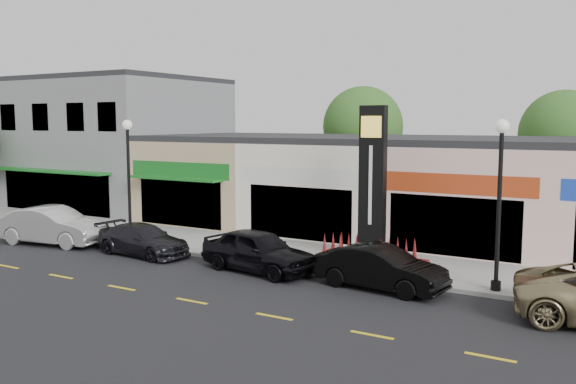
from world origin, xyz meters
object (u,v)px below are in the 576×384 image
at_px(lamp_west_near, 129,168).
at_px(pylon_sign, 372,207).
at_px(car_black_conv, 381,268).
at_px(lamp_east_near, 500,187).
at_px(car_dark_sedan, 143,240).
at_px(car_white_van, 53,226).
at_px(car_black_sedan, 258,250).

height_order(lamp_west_near, pylon_sign, pylon_sign).
bearing_deg(car_black_conv, lamp_east_near, -63.65).
xyz_separation_m(lamp_east_near, car_dark_sedan, (-13.95, -1.35, -2.83)).
bearing_deg(lamp_west_near, pylon_sign, 8.77).
bearing_deg(car_black_conv, pylon_sign, 33.87).
bearing_deg(car_white_van, car_dark_sedan, -94.60).
distance_m(lamp_west_near, car_black_conv, 12.91).
bearing_deg(car_white_van, car_black_sedan, -96.62).
bearing_deg(lamp_east_near, car_dark_sedan, -174.48).
distance_m(car_dark_sedan, car_black_sedan, 5.68).
bearing_deg(car_white_van, lamp_west_near, -69.35).
height_order(pylon_sign, car_dark_sedan, pylon_sign).
xyz_separation_m(lamp_east_near, pylon_sign, (-5.00, 1.70, -1.20)).
bearing_deg(lamp_west_near, car_black_conv, -5.75).
relative_size(pylon_sign, car_white_van, 1.16).
height_order(pylon_sign, car_black_sedan, pylon_sign).
distance_m(car_dark_sedan, car_black_conv, 10.51).
height_order(lamp_east_near, pylon_sign, pylon_sign).
bearing_deg(pylon_sign, lamp_east_near, -18.75).
xyz_separation_m(pylon_sign, car_dark_sedan, (-8.95, -3.04, -1.63)).
height_order(lamp_east_near, car_white_van, lamp_east_near).
relative_size(lamp_east_near, car_black_sedan, 1.18).
bearing_deg(car_black_conv, lamp_west_near, 90.46).
bearing_deg(car_black_sedan, pylon_sign, -38.61).
distance_m(lamp_east_near, car_black_conv, 4.59).
bearing_deg(lamp_east_near, car_white_van, -174.76).
bearing_deg(car_black_conv, car_white_van, 97.99).
height_order(car_white_van, car_dark_sedan, car_white_van).
relative_size(lamp_east_near, car_black_conv, 1.25).
height_order(lamp_east_near, car_dark_sedan, lamp_east_near).
xyz_separation_m(lamp_west_near, car_black_sedan, (7.73, -1.28, -2.68)).
bearing_deg(lamp_west_near, car_dark_sedan, -33.37).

